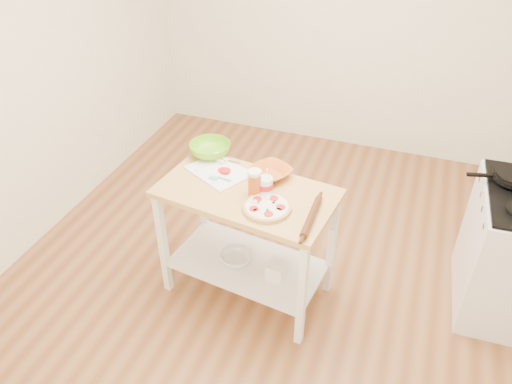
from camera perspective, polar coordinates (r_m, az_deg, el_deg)
The scene contains 13 objects.
room_shell at distance 3.09m, azimuth 2.57°, elevation 8.17°, with size 4.04×4.54×2.74m.
prep_island at distance 3.38m, azimuth -1.04°, elevation -3.34°, with size 1.22×0.77×0.90m.
pizza at distance 3.06m, azimuth 1.24°, elevation -1.71°, with size 0.30×0.30×0.05m.
cutting_board at distance 3.42m, azimuth -4.23°, elevation 2.46°, with size 0.49×0.45×0.04m.
spatula at distance 3.32m, azimuth -4.22°, elevation 1.54°, with size 0.16×0.05×0.01m.
knife at distance 3.54m, azimuth -4.41°, elevation 3.82°, with size 0.27×0.04×0.01m.
orange_bowl at distance 3.35m, azimuth 1.71°, elevation 2.24°, with size 0.26×0.26×0.06m, color orange.
green_bowl at distance 3.59m, azimuth -5.27°, elevation 4.88°, with size 0.29×0.29×0.09m, color #69BC17.
beer_pint at distance 3.14m, azimuth -0.17°, elevation 1.06°, with size 0.09×0.09×0.18m.
yogurt_tub at distance 3.18m, azimuth 1.08°, elevation 0.75°, with size 0.10×0.10×0.20m.
rolling_pin at distance 2.99m, azimuth 6.34°, elevation -2.83°, with size 0.04×0.04×0.39m, color #552D13.
shelf_glass_bowl at distance 3.63m, azimuth -2.26°, elevation -7.53°, with size 0.23×0.23×0.07m, color silver.
shelf_bin at distance 3.49m, azimuth 2.36°, elevation -8.99°, with size 0.12×0.12×0.12m, color white.
Camera 1 is at (0.80, -2.63, 2.77)m, focal length 35.00 mm.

